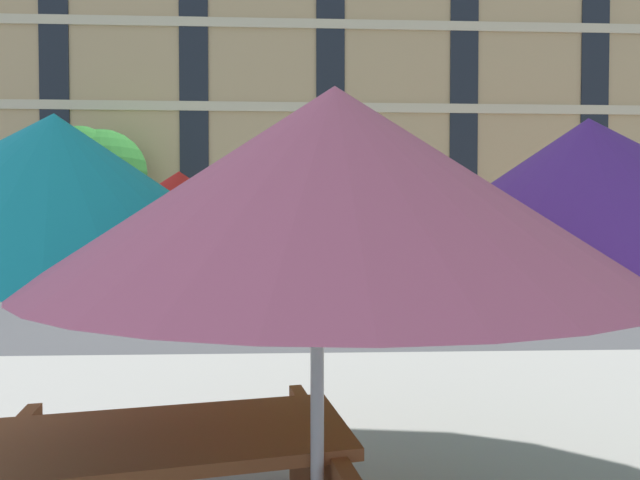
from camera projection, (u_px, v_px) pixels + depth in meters
The scene contains 8 objects.
ground_plane at pixel (235, 309), 11.26m from camera, with size 120.00×120.00×0.00m, color #424244.
sidewalk_far at pixel (259, 276), 18.05m from camera, with size 56.00×3.60×0.12m, color gray.
apartment_building at pixel (271, 134), 26.06m from camera, with size 41.99×12.08×12.80m.
sedan_silver at pixel (202, 255), 14.87m from camera, with size 4.40×1.98×1.78m.
sedan_gray at pixel (391, 255), 15.10m from camera, with size 4.40×1.98×1.78m.
sedan_red at pixel (591, 254), 15.35m from camera, with size 4.40×1.98×1.78m.
street_tree_left at pixel (99, 171), 18.17m from camera, with size 3.01×2.95×5.22m.
patio_umbrella at pixel (317, 203), 2.28m from camera, with size 3.50×3.50×2.19m.
Camera 1 is at (1.37, -11.28, 1.79)m, focal length 29.19 mm.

